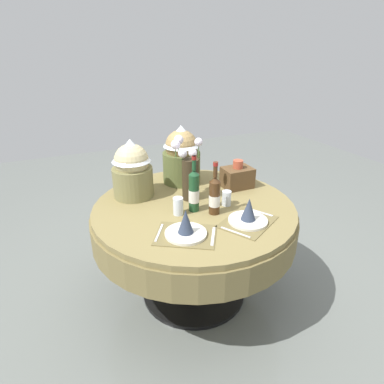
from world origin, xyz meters
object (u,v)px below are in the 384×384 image
(gift_tub_back_left, at_px, (132,167))
(place_setting_left, at_px, (186,228))
(gift_tub_back_centre, at_px, (181,153))
(tumbler_mid, at_px, (178,206))
(tumbler_near_right, at_px, (227,198))
(wine_bottle_right, at_px, (215,195))
(woven_basket_side_right, at_px, (237,177))
(wine_bottle_left, at_px, (194,191))
(flower_vase, at_px, (189,172))
(dining_table, at_px, (194,223))
(place_setting_right, at_px, (248,215))

(gift_tub_back_left, bearing_deg, place_setting_left, -78.48)
(gift_tub_back_centre, bearing_deg, tumbler_mid, -114.67)
(tumbler_near_right, bearing_deg, wine_bottle_right, -151.65)
(place_setting_left, height_order, wine_bottle_right, wine_bottle_right)
(tumbler_mid, height_order, woven_basket_side_right, woven_basket_side_right)
(place_setting_left, height_order, gift_tub_back_left, gift_tub_back_left)
(tumbler_mid, relative_size, woven_basket_side_right, 0.53)
(wine_bottle_left, bearing_deg, gift_tub_back_left, 127.95)
(place_setting_left, distance_m, gift_tub_back_left, 0.68)
(woven_basket_side_right, bearing_deg, flower_vase, -174.87)
(dining_table, xyz_separation_m, tumbler_mid, (-0.15, -0.08, 0.20))
(place_setting_right, distance_m, gift_tub_back_centre, 0.80)
(place_setting_right, height_order, flower_vase, flower_vase)
(tumbler_near_right, bearing_deg, place_setting_right, -89.03)
(place_setting_left, relative_size, gift_tub_back_centre, 0.95)
(gift_tub_back_left, bearing_deg, woven_basket_side_right, -12.31)
(wine_bottle_left, xyz_separation_m, gift_tub_back_left, (-0.30, 0.38, 0.08))
(gift_tub_back_left, height_order, gift_tub_back_centre, gift_tub_back_centre)
(dining_table, bearing_deg, woven_basket_side_right, 18.81)
(gift_tub_back_left, bearing_deg, flower_vase, -30.46)
(tumbler_near_right, relative_size, woven_basket_side_right, 0.47)
(place_setting_left, bearing_deg, wine_bottle_left, 57.17)
(place_setting_right, relative_size, wine_bottle_right, 1.22)
(place_setting_left, relative_size, wine_bottle_right, 1.23)
(dining_table, relative_size, gift_tub_back_left, 3.33)
(wine_bottle_right, xyz_separation_m, gift_tub_back_centre, (0.01, 0.58, 0.11))
(place_setting_right, xyz_separation_m, flower_vase, (-0.19, 0.46, 0.15))
(wine_bottle_left, distance_m, woven_basket_side_right, 0.51)
(place_setting_left, relative_size, wine_bottle_left, 1.14)
(place_setting_right, relative_size, tumbler_mid, 3.70)
(flower_vase, relative_size, woven_basket_side_right, 2.01)
(place_setting_right, height_order, wine_bottle_left, wine_bottle_left)
(dining_table, relative_size, place_setting_right, 3.27)
(place_setting_right, distance_m, wine_bottle_right, 0.24)
(flower_vase, height_order, gift_tub_back_centre, gift_tub_back_centre)
(wine_bottle_left, height_order, gift_tub_back_centre, gift_tub_back_centre)
(wine_bottle_right, distance_m, woven_basket_side_right, 0.47)
(place_setting_left, relative_size, flower_vase, 0.97)
(dining_table, bearing_deg, flower_vase, 84.59)
(wine_bottle_left, xyz_separation_m, tumbler_mid, (-0.11, -0.01, -0.08))
(tumbler_mid, bearing_deg, wine_bottle_left, 4.09)
(dining_table, height_order, place_setting_right, place_setting_right)
(wine_bottle_left, xyz_separation_m, woven_basket_side_right, (0.46, 0.22, -0.06))
(tumbler_near_right, height_order, gift_tub_back_left, gift_tub_back_left)
(gift_tub_back_centre, bearing_deg, gift_tub_back_left, -165.59)
(place_setting_left, distance_m, woven_basket_side_right, 0.79)
(gift_tub_back_centre, bearing_deg, wine_bottle_right, -91.18)
(dining_table, xyz_separation_m, wine_bottle_right, (0.07, -0.16, 0.27))
(place_setting_right, distance_m, tumbler_mid, 0.44)
(flower_vase, bearing_deg, gift_tub_back_centre, 77.14)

